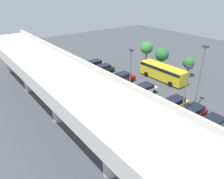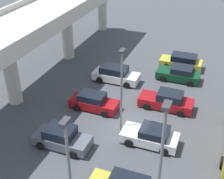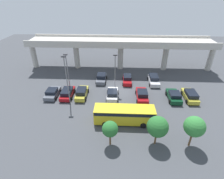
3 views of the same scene
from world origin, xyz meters
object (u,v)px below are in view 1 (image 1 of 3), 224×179
object	(u,v)px
parked_car_7	(81,81)
tree_front_centre	(162,55)
parked_car_0	(213,124)
parked_car_3	(124,110)
lamp_post_by_overpass	(130,70)
parked_car_1	(192,113)
shuttle_bus	(163,72)
lamp_post_mid_lot	(200,74)
parked_car_5	(100,94)
parked_car_6	(122,78)
parked_car_2	(174,104)
parked_car_4	(144,90)
lamp_post_near_aisle	(185,92)
tree_front_right	(147,48)
parked_car_8	(103,69)
tree_front_left	(189,63)
parked_car_9	(93,65)

from	to	relation	value
parked_car_7	tree_front_centre	world-z (taller)	tree_front_centre
parked_car_0	parked_car_3	bearing A→B (deg)	-53.57
lamp_post_by_overpass	tree_front_centre	world-z (taller)	lamp_post_by_overpass
parked_car_1	shuttle_bus	world-z (taller)	shuttle_bus
parked_car_7	lamp_post_mid_lot	distance (m)	18.25
tree_front_centre	parked_car_3	bearing A→B (deg)	117.14
parked_car_5	parked_car_7	size ratio (longest dim) A/B	0.91
parked_car_5	lamp_post_mid_lot	world-z (taller)	lamp_post_mid_lot
parked_car_5	lamp_post_by_overpass	distance (m)	5.60
shuttle_bus	lamp_post_mid_lot	world-z (taller)	lamp_post_mid_lot
tree_front_centre	parked_car_6	bearing A→B (deg)	93.49
lamp_post_mid_lot	tree_front_centre	xyz separation A→B (m)	(13.37, -8.55, -2.16)
parked_car_2	parked_car_4	world-z (taller)	parked_car_2
parked_car_6	lamp_post_by_overpass	bearing A→B (deg)	62.06
lamp_post_near_aisle	lamp_post_mid_lot	size ratio (longest dim) A/B	0.85
lamp_post_by_overpass	tree_front_right	distance (m)	16.76
parked_car_7	shuttle_bus	distance (m)	14.16
parked_car_7	parked_car_8	world-z (taller)	parked_car_7
tree_front_left	tree_front_centre	distance (m)	5.84
parked_car_8	tree_front_right	distance (m)	11.04
parked_car_9	tree_front_right	world-z (taller)	tree_front_right
lamp_post_mid_lot	shuttle_bus	bearing A→B (deg)	-25.46
lamp_post_by_overpass	parked_car_2	bearing A→B (deg)	-157.84
parked_car_0	parked_car_6	xyz separation A→B (m)	(16.55, -0.08, 0.08)
parked_car_6	shuttle_bus	distance (m)	7.37
parked_car_2	tree_front_centre	xyz separation A→B (m)	(11.72, -10.80, 2.10)
parked_car_7	parked_car_4	bearing A→B (deg)	-54.45
parked_car_4	parked_car_7	bearing A→B (deg)	-54.45
parked_car_9	tree_front_left	bearing A→B (deg)	129.12
parked_car_7	lamp_post_by_overpass	xyz separation A→B (m)	(-8.05, -3.44, 3.55)
tree_front_left	parked_car_5	bearing A→B (deg)	81.25
lamp_post_near_aisle	tree_front_left	world-z (taller)	lamp_post_near_aisle
parked_car_6	lamp_post_by_overpass	xyz separation A→B (m)	(-5.01, 2.66, 3.60)
lamp_post_near_aisle	parked_car_2	bearing A→B (deg)	-38.45
parked_car_2	lamp_post_near_aisle	distance (m)	5.05
parked_car_2	parked_car_8	xyz separation A→B (m)	(16.78, -0.23, -0.05)
parked_car_0	tree_front_left	world-z (taller)	tree_front_left
parked_car_9	tree_front_centre	world-z (taller)	tree_front_centre
parked_car_0	parked_car_5	size ratio (longest dim) A/B	1.01
parked_car_1	shuttle_bus	bearing A→B (deg)	-122.44
parked_car_3	parked_car_9	bearing A→B (deg)	69.76
parked_car_6	parked_car_1	bearing A→B (deg)	89.62
parked_car_3	lamp_post_near_aisle	distance (m)	7.90
parked_car_0	tree_front_right	xyz separation A→B (m)	(21.51, -10.85, 2.55)
parked_car_0	shuttle_bus	bearing A→B (deg)	-116.58
parked_car_4	parked_car_8	size ratio (longest dim) A/B	0.98
tree_front_centre	parked_car_7	bearing A→B (deg)	81.85
parked_car_4	parked_car_7	size ratio (longest dim) A/B	0.90
parked_car_3	lamp_post_near_aisle	xyz separation A→B (m)	(-5.80, -3.97, 3.62)
tree_front_left	parked_car_0	bearing A→B (deg)	135.65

